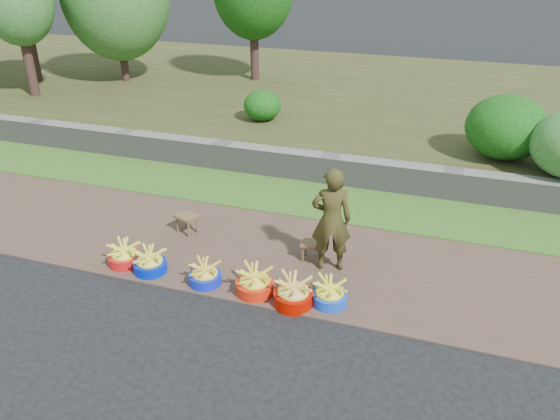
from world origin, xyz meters
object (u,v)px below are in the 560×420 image
(basin_e, at_px, (293,293))
(basin_d, at_px, (255,283))
(basin_a, at_px, (124,255))
(stool_left, at_px, (187,219))
(basin_b, at_px, (150,263))
(vendor_woman, at_px, (331,220))
(basin_c, at_px, (205,275))
(stool_right, at_px, (312,246))
(basin_f, at_px, (329,294))

(basin_e, bearing_deg, basin_d, 173.06)
(basin_a, xyz_separation_m, stool_left, (0.44, 1.12, 0.10))
(basin_b, height_order, vendor_woman, vendor_woman)
(basin_a, xyz_separation_m, basin_e, (2.58, -0.14, 0.02))
(basin_d, height_order, vendor_woman, vendor_woman)
(basin_b, bearing_deg, basin_d, -0.63)
(basin_c, xyz_separation_m, stool_right, (1.23, 1.03, 0.09))
(basin_b, bearing_deg, basin_f, 1.53)
(basin_e, height_order, vendor_woman, vendor_woman)
(basin_a, height_order, basin_f, basin_a)
(stool_left, xyz_separation_m, stool_right, (2.10, -0.16, -0.02))
(basin_f, height_order, vendor_woman, vendor_woman)
(basin_a, bearing_deg, stool_left, 68.64)
(stool_right, bearing_deg, basin_f, -62.65)
(basin_a, height_order, basin_e, basin_e)
(stool_right, height_order, vendor_woman, vendor_woman)
(basin_c, height_order, stool_right, basin_c)
(basin_c, height_order, basin_f, basin_f)
(basin_a, distance_m, basin_b, 0.45)
(vendor_woman, bearing_deg, stool_left, -22.70)
(basin_d, xyz_separation_m, stool_right, (0.51, 1.02, 0.08))
(basin_d, distance_m, basin_f, 1.00)
(basin_a, height_order, basin_c, basin_a)
(basin_f, distance_m, stool_left, 2.81)
(stool_right, bearing_deg, stool_left, 175.57)
(basin_e, xyz_separation_m, basin_f, (0.44, 0.15, -0.02))
(basin_f, bearing_deg, stool_left, 156.93)
(stool_left, bearing_deg, basin_a, -111.36)
(basin_b, bearing_deg, stool_right, 25.77)
(stool_left, distance_m, vendor_woman, 2.46)
(vendor_woman, bearing_deg, basin_f, 87.76)
(basin_f, bearing_deg, basin_d, -175.06)
(basin_c, distance_m, basin_f, 1.71)
(basin_d, bearing_deg, basin_c, -179.35)
(basin_d, height_order, basin_f, basin_d)
(basin_e, relative_size, basin_f, 1.12)
(basin_e, height_order, stool_left, basin_e)
(basin_c, height_order, vendor_woman, vendor_woman)
(basin_b, relative_size, stool_right, 1.44)
(basin_f, bearing_deg, basin_b, -178.47)
(basin_e, distance_m, basin_f, 0.47)
(basin_c, relative_size, vendor_woman, 0.29)
(basin_f, relative_size, vendor_woman, 0.30)
(basin_f, xyz_separation_m, stool_right, (-0.49, 0.94, 0.09))
(basin_f, height_order, stool_right, basin_f)
(basin_f, relative_size, stool_right, 1.42)
(vendor_woman, bearing_deg, basin_a, 0.51)
(stool_right, bearing_deg, basin_e, -87.56)
(basin_e, relative_size, stool_left, 1.24)
(basin_c, distance_m, basin_d, 0.72)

